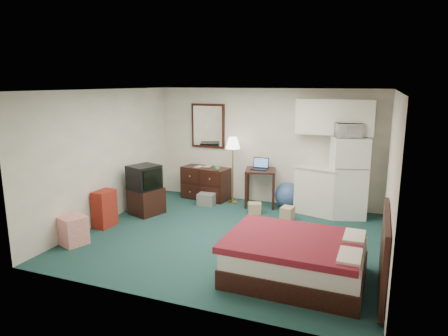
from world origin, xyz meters
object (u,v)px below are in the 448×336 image
at_px(dresser, 206,183).
at_px(floor_lamp, 233,170).
at_px(fridge, 348,177).
at_px(tv_stand, 147,201).
at_px(suitcase, 105,209).
at_px(desk, 260,187).
at_px(bed, 296,259).
at_px(kitchen_counter, 320,190).

relative_size(dresser, floor_lamp, 0.73).
height_order(floor_lamp, fridge, fridge).
distance_m(fridge, tv_stand, 4.04).
bearing_deg(suitcase, desk, 47.22).
bearing_deg(desk, suitcase, -148.60).
height_order(bed, tv_stand, bed).
xyz_separation_m(floor_lamp, tv_stand, (-1.37, -1.34, -0.47)).
distance_m(dresser, kitchen_counter, 2.59).
distance_m(kitchen_counter, bed, 3.01).
height_order(dresser, desk, desk).
xyz_separation_m(dresser, desk, (1.31, -0.05, 0.03)).
height_order(desk, fridge, fridge).
bearing_deg(bed, floor_lamp, 124.74).
distance_m(dresser, desk, 1.31).
bearing_deg(fridge, dresser, 161.96).
height_order(fridge, suitcase, fridge).
relative_size(kitchen_counter, bed, 0.53).
distance_m(fridge, suitcase, 4.70).
bearing_deg(desk, dresser, 164.54).
bearing_deg(suitcase, dresser, 69.27).
height_order(dresser, suitcase, dresser).
relative_size(desk, kitchen_counter, 0.85).
height_order(kitchen_counter, suitcase, kitchen_counter).
bearing_deg(fridge, tv_stand, -176.94).
distance_m(dresser, floor_lamp, 0.78).
relative_size(dresser, suitcase, 1.57).
bearing_deg(suitcase, floor_lamp, 55.60).
xyz_separation_m(desk, fridge, (1.79, -0.05, 0.39)).
xyz_separation_m(floor_lamp, suitcase, (-1.69, -2.25, -0.39)).
xyz_separation_m(dresser, floor_lamp, (0.69, -0.09, 0.37)).
distance_m(dresser, tv_stand, 1.58).
bearing_deg(bed, kitchen_counter, 92.85).
xyz_separation_m(dresser, bed, (2.68, -3.07, -0.08)).
relative_size(desk, fridge, 0.51).
height_order(bed, suitcase, suitcase).
bearing_deg(dresser, tv_stand, -107.19).
height_order(kitchen_counter, fridge, fridge).
height_order(dresser, fridge, fridge).
xyz_separation_m(dresser, suitcase, (-1.01, -2.34, -0.03)).
bearing_deg(desk, fridge, -14.87).
bearing_deg(floor_lamp, kitchen_counter, 0.48).
bearing_deg(floor_lamp, tv_stand, -135.76).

